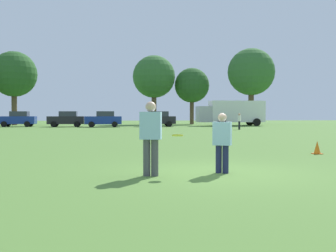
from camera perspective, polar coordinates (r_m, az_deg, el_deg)
ground_plane at (r=10.51m, az=7.04°, el=-6.34°), size 176.71×176.71×0.00m
player_thrower at (r=9.73m, az=-2.39°, el=-1.13°), size 0.54×0.38×1.75m
player_defender at (r=10.30m, az=7.45°, el=-1.87°), size 0.51×0.41×1.48m
frisbee at (r=9.77m, az=1.31°, el=-1.30°), size 0.27×0.27×0.07m
traffic_cone at (r=16.13m, az=19.81°, el=-2.83°), size 0.32×0.32×0.48m
parked_car_near_left at (r=52.26m, az=-19.92°, el=0.92°), size 4.22×2.26×1.82m
parked_car_mid_left at (r=50.15m, az=-13.76°, el=0.95°), size 4.22×2.26×1.82m
parked_car_center at (r=48.52m, az=-8.81°, el=0.96°), size 4.22×2.26×1.82m
parked_car_mid_right at (r=49.62m, az=-1.39°, el=0.99°), size 4.22×2.26×1.82m
box_truck at (r=53.48m, az=8.74°, el=1.90°), size 8.53×3.09×3.18m
bystander_field_marshal at (r=40.13m, az=9.76°, el=0.77°), size 0.42×0.50×1.57m
tree_east_oak at (r=60.59m, az=-20.40°, el=6.66°), size 6.18×6.18×10.04m
tree_far_east_pine at (r=61.27m, az=-1.94°, el=6.75°), size 6.22×6.22×10.11m
tree_far_west_pine at (r=62.02m, az=3.30°, el=5.57°), size 5.14×5.14×8.36m
tree_horizon_center at (r=60.74m, az=11.36°, el=7.26°), size 6.69×6.69×10.87m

